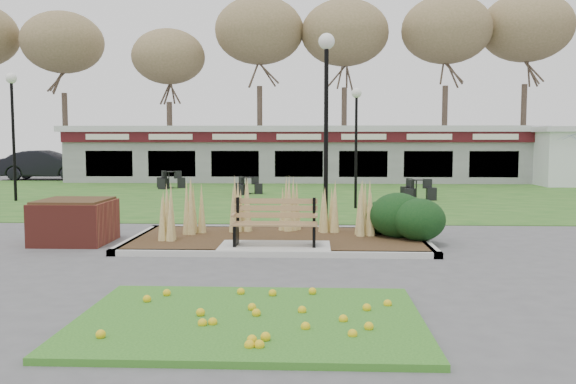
{
  "coord_description": "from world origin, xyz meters",
  "views": [
    {
      "loc": [
        0.79,
        -11.84,
        2.25
      ],
      "look_at": [
        0.18,
        2.0,
        1.04
      ],
      "focal_mm": 38.0,
      "sensor_mm": 36.0,
      "label": 1
    }
  ],
  "objects_px": {
    "bistro_set_d": "(416,193)",
    "car_black": "(47,165)",
    "park_bench": "(275,222)",
    "lamp_post_near_right": "(326,87)",
    "brick_planter": "(75,221)",
    "lamp_post_far_left": "(12,108)",
    "food_pavilion": "(300,154)",
    "lamp_post_far_right": "(356,121)",
    "bistro_set_b": "(246,188)",
    "bistro_set_a": "(169,183)"
  },
  "relations": [
    {
      "from": "bistro_set_d",
      "to": "car_black",
      "type": "relative_size",
      "value": 0.29
    },
    {
      "from": "car_black",
      "to": "park_bench",
      "type": "bearing_deg",
      "value": -148.2
    },
    {
      "from": "lamp_post_near_right",
      "to": "bistro_set_d",
      "type": "relative_size",
      "value": 3.43
    },
    {
      "from": "brick_planter",
      "to": "bistro_set_d",
      "type": "relative_size",
      "value": 1.06
    },
    {
      "from": "car_black",
      "to": "lamp_post_far_left",
      "type": "bearing_deg",
      "value": -163.04
    },
    {
      "from": "food_pavilion",
      "to": "car_black",
      "type": "height_order",
      "value": "food_pavilion"
    },
    {
      "from": "brick_planter",
      "to": "lamp_post_far_right",
      "type": "bearing_deg",
      "value": 46.01
    },
    {
      "from": "food_pavilion",
      "to": "lamp_post_far_left",
      "type": "relative_size",
      "value": 5.37
    },
    {
      "from": "park_bench",
      "to": "car_black",
      "type": "distance_m",
      "value": 25.0
    },
    {
      "from": "park_bench",
      "to": "lamp_post_far_left",
      "type": "relative_size",
      "value": 0.37
    },
    {
      "from": "brick_planter",
      "to": "bistro_set_b",
      "type": "xyz_separation_m",
      "value": [
        2.42,
        11.63,
        -0.23
      ]
    },
    {
      "from": "brick_planter",
      "to": "lamp_post_far_left",
      "type": "height_order",
      "value": "lamp_post_far_left"
    },
    {
      "from": "lamp_post_far_left",
      "to": "bistro_set_a",
      "type": "distance_m",
      "value": 7.81
    },
    {
      "from": "bistro_set_d",
      "to": "bistro_set_b",
      "type": "bearing_deg",
      "value": 161.27
    },
    {
      "from": "lamp_post_near_right",
      "to": "car_black",
      "type": "xyz_separation_m",
      "value": [
        -15.01,
        17.46,
        -2.74
      ]
    },
    {
      "from": "bistro_set_a",
      "to": "car_black",
      "type": "distance_m",
      "value": 9.88
    },
    {
      "from": "brick_planter",
      "to": "lamp_post_far_right",
      "type": "relative_size",
      "value": 0.39
    },
    {
      "from": "lamp_post_far_right",
      "to": "lamp_post_far_left",
      "type": "height_order",
      "value": "lamp_post_far_left"
    },
    {
      "from": "food_pavilion",
      "to": "lamp_post_far_left",
      "type": "bearing_deg",
      "value": -133.8
    },
    {
      "from": "park_bench",
      "to": "lamp_post_near_right",
      "type": "relative_size",
      "value": 0.35
    },
    {
      "from": "lamp_post_near_right",
      "to": "bistro_set_a",
      "type": "distance_m",
      "value": 14.1
    },
    {
      "from": "brick_planter",
      "to": "bistro_set_a",
      "type": "height_order",
      "value": "brick_planter"
    },
    {
      "from": "park_bench",
      "to": "bistro_set_b",
      "type": "xyz_separation_m",
      "value": [
        -1.98,
        12.38,
        -0.34
      ]
    },
    {
      "from": "lamp_post_near_right",
      "to": "bistro_set_a",
      "type": "bearing_deg",
      "value": 120.12
    },
    {
      "from": "food_pavilion",
      "to": "bistro_set_b",
      "type": "xyz_separation_m",
      "value": [
        -1.98,
        -7.34,
        -1.23
      ]
    },
    {
      "from": "bistro_set_b",
      "to": "bistro_set_d",
      "type": "distance_m",
      "value": 6.83
    },
    {
      "from": "park_bench",
      "to": "lamp_post_near_right",
      "type": "xyz_separation_m",
      "value": [
        1.07,
        3.29,
        2.95
      ]
    },
    {
      "from": "brick_planter",
      "to": "park_bench",
      "type": "bearing_deg",
      "value": -9.69
    },
    {
      "from": "park_bench",
      "to": "lamp_post_far_left",
      "type": "distance_m",
      "value": 13.92
    },
    {
      "from": "lamp_post_far_left",
      "to": "park_bench",
      "type": "bearing_deg",
      "value": -42.98
    },
    {
      "from": "park_bench",
      "to": "food_pavilion",
      "type": "relative_size",
      "value": 0.07
    },
    {
      "from": "food_pavilion",
      "to": "lamp_post_far_left",
      "type": "height_order",
      "value": "lamp_post_far_left"
    },
    {
      "from": "bistro_set_a",
      "to": "lamp_post_near_right",
      "type": "bearing_deg",
      "value": -59.88
    },
    {
      "from": "bistro_set_b",
      "to": "car_black",
      "type": "bearing_deg",
      "value": 145.0
    },
    {
      "from": "bistro_set_b",
      "to": "bistro_set_d",
      "type": "xyz_separation_m",
      "value": [
        6.47,
        -2.19,
        0.02
      ]
    },
    {
      "from": "brick_planter",
      "to": "food_pavilion",
      "type": "xyz_separation_m",
      "value": [
        4.4,
        18.96,
        1.0
      ]
    },
    {
      "from": "food_pavilion",
      "to": "lamp_post_far_right",
      "type": "distance_m",
      "value": 12.47
    },
    {
      "from": "brick_planter",
      "to": "lamp_post_far_right",
      "type": "xyz_separation_m",
      "value": [
        6.51,
        6.74,
        2.34
      ]
    },
    {
      "from": "brick_planter",
      "to": "lamp_post_near_right",
      "type": "relative_size",
      "value": 0.31
    },
    {
      "from": "lamp_post_far_left",
      "to": "car_black",
      "type": "bearing_deg",
      "value": 109.04
    },
    {
      "from": "bistro_set_a",
      "to": "car_black",
      "type": "xyz_separation_m",
      "value": [
        -8.12,
        5.6,
        0.53
      ]
    },
    {
      "from": "lamp_post_far_right",
      "to": "bistro_set_a",
      "type": "relative_size",
      "value": 2.76
    },
    {
      "from": "lamp_post_far_left",
      "to": "lamp_post_far_right",
      "type": "bearing_deg",
      "value": -8.52
    },
    {
      "from": "lamp_post_far_left",
      "to": "bistro_set_a",
      "type": "height_order",
      "value": "lamp_post_far_left"
    },
    {
      "from": "brick_planter",
      "to": "lamp_post_far_left",
      "type": "xyz_separation_m",
      "value": [
        -5.58,
        8.55,
        2.86
      ]
    },
    {
      "from": "park_bench",
      "to": "lamp_post_near_right",
      "type": "height_order",
      "value": "lamp_post_near_right"
    },
    {
      "from": "brick_planter",
      "to": "bistro_set_a",
      "type": "bearing_deg",
      "value": 95.59
    },
    {
      "from": "bistro_set_a",
      "to": "lamp_post_far_right",
      "type": "bearing_deg",
      "value": -44.05
    },
    {
      "from": "food_pavilion",
      "to": "bistro_set_b",
      "type": "height_order",
      "value": "food_pavilion"
    },
    {
      "from": "lamp_post_near_right",
      "to": "bistro_set_b",
      "type": "xyz_separation_m",
      "value": [
        -3.05,
        9.09,
        -3.3
      ]
    }
  ]
}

